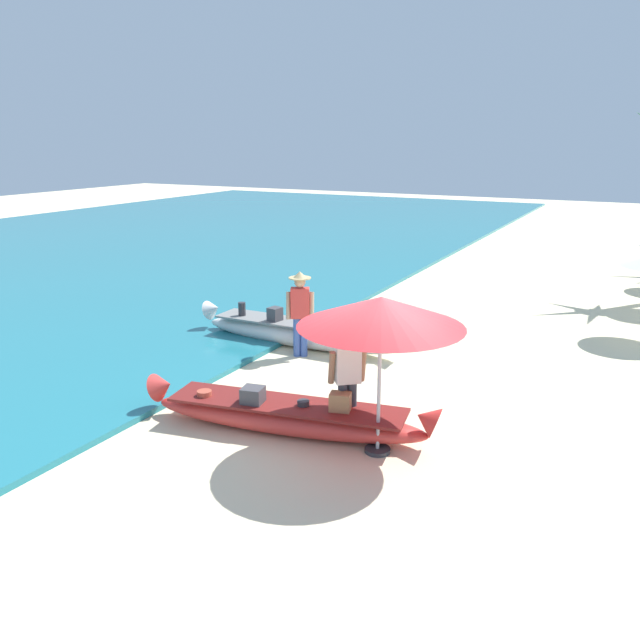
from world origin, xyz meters
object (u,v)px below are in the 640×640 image
(boat_white_midground, at_px, (299,333))
(boat_red_foreground, at_px, (287,415))
(person_vendor_hatted, at_px, (300,308))
(patio_umbrella_large, at_px, (381,312))
(person_tourist_customer, at_px, (348,376))

(boat_white_midground, bearing_deg, boat_red_foreground, -63.49)
(person_vendor_hatted, xyz_separation_m, patio_umbrella_large, (2.98, -3.17, 1.02))
(boat_red_foreground, relative_size, person_vendor_hatted, 2.64)
(person_vendor_hatted, bearing_deg, boat_red_foreground, -64.31)
(boat_white_midground, bearing_deg, person_tourist_customer, -51.65)
(boat_red_foreground, height_order, boat_white_midground, boat_white_midground)
(person_vendor_hatted, distance_m, person_tourist_customer, 3.70)
(person_tourist_customer, bearing_deg, boat_red_foreground, -158.64)
(boat_white_midground, relative_size, person_tourist_customer, 2.96)
(patio_umbrella_large, bearing_deg, boat_white_midground, 131.66)
(patio_umbrella_large, bearing_deg, person_vendor_hatted, 133.24)
(boat_red_foreground, height_order, person_vendor_hatted, person_vendor_hatted)
(person_tourist_customer, relative_size, patio_umbrella_large, 0.72)
(boat_red_foreground, xyz_separation_m, patio_umbrella_large, (1.46, 0.00, 1.76))
(patio_umbrella_large, bearing_deg, boat_red_foreground, -179.83)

